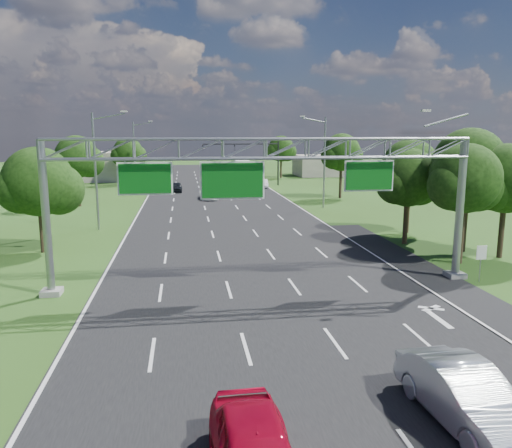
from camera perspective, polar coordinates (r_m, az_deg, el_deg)
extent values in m
plane|color=#294715|center=(45.09, -2.96, -0.27)|extent=(220.00, 220.00, 0.00)
cube|color=black|center=(45.09, -2.96, -0.27)|extent=(18.00, 180.00, 0.02)
cube|color=black|center=(32.60, 18.03, -4.92)|extent=(3.00, 30.00, 0.02)
cube|color=gray|center=(31.47, 21.78, -5.41)|extent=(1.00, 1.00, 0.30)
cylinder|color=gray|center=(30.70, 22.26, 1.53)|extent=(0.44, 0.44, 8.00)
cube|color=gray|center=(28.26, -22.31, -7.21)|extent=(1.00, 1.00, 0.30)
cylinder|color=gray|center=(27.40, -22.86, 0.50)|extent=(0.40, 0.40, 8.00)
cylinder|color=gray|center=(29.81, 20.90, 11.04)|extent=(2.54, 0.12, 0.79)
cube|color=beige|center=(29.27, 18.86, 12.16)|extent=(0.50, 0.22, 0.12)
cube|color=white|center=(26.30, -12.55, 5.09)|extent=(2.80, 0.05, 1.70)
cube|color=#0B5A14|center=(26.24, -12.56, 5.08)|extent=(2.62, 0.05, 1.52)
cube|color=white|center=(26.36, -2.70, 5.01)|extent=(3.40, 0.05, 2.00)
cube|color=#0B5A14|center=(26.30, -2.69, 5.00)|extent=(3.22, 0.05, 1.82)
cube|color=white|center=(28.07, 12.79, 5.40)|extent=(2.80, 0.05, 1.70)
cube|color=#0B5A14|center=(28.01, 12.83, 5.39)|extent=(2.62, 0.05, 1.52)
cylinder|color=gray|center=(30.90, 24.26, -4.24)|extent=(0.06, 0.06, 2.00)
cube|color=white|center=(30.72, 24.38, -2.99)|extent=(0.60, 0.04, 0.80)
cylinder|color=black|center=(80.70, 2.55, 6.93)|extent=(0.24, 0.24, 7.00)
cylinder|color=black|center=(79.67, -1.73, 9.13)|extent=(12.00, 0.18, 0.18)
imported|color=black|center=(79.23, -6.09, 8.67)|extent=(0.18, 0.22, 1.10)
imported|color=black|center=(79.58, -2.45, 8.73)|extent=(0.18, 0.22, 1.10)
imported|color=black|center=(80.24, 1.14, 8.75)|extent=(0.18, 0.22, 1.10)
cylinder|color=gray|center=(44.89, -17.87, 5.64)|extent=(0.20, 0.20, 10.00)
cylinder|color=gray|center=(44.59, -16.53, 11.74)|extent=(2.78, 0.12, 0.60)
cube|color=beige|center=(44.45, -14.86, 12.34)|extent=(0.55, 0.22, 0.12)
cylinder|color=gray|center=(79.56, -13.72, 7.69)|extent=(0.20, 0.20, 10.00)
cylinder|color=gray|center=(79.39, -12.92, 11.11)|extent=(2.78, 0.12, 0.60)
cube|color=beige|center=(79.31, -11.98, 11.44)|extent=(0.55, 0.22, 0.12)
cylinder|color=gray|center=(56.42, 7.83, 6.91)|extent=(0.20, 0.20, 10.00)
cylinder|color=gray|center=(55.99, 6.64, 11.72)|extent=(2.78, 0.12, 0.60)
cube|color=beige|center=(55.69, 5.33, 12.16)|extent=(0.55, 0.22, 0.12)
cylinder|color=#2D2116|center=(34.60, 22.39, -1.15)|extent=(0.36, 0.36, 3.74)
sphere|color=black|center=(34.12, 22.81, 4.84)|extent=(4.40, 4.40, 4.40)
sphere|color=black|center=(35.08, 23.96, 3.98)|extent=(3.30, 3.30, 3.30)
sphere|color=black|center=(33.40, 21.56, 4.07)|extent=(3.08, 3.08, 3.08)
cylinder|color=#2D2116|center=(38.11, 22.73, 0.17)|extent=(0.36, 0.36, 4.18)
sphere|color=black|center=(37.66, 23.17, 6.30)|extent=(5.00, 5.00, 5.00)
sphere|color=black|center=(38.70, 24.39, 5.37)|extent=(3.75, 3.75, 3.75)
sphere|color=black|center=(36.86, 21.85, 5.54)|extent=(3.50, 3.50, 3.50)
cylinder|color=#2D2116|center=(39.39, 16.72, 0.19)|extent=(0.36, 0.36, 3.30)
sphere|color=black|center=(38.96, 16.98, 5.14)|extent=(4.40, 4.40, 4.40)
sphere|color=black|center=(39.85, 18.13, 4.38)|extent=(3.30, 3.30, 3.30)
sphere|color=black|center=(38.32, 15.79, 4.45)|extent=(3.08, 3.08, 3.08)
cylinder|color=#2D2116|center=(37.32, 26.24, -0.82)|extent=(0.36, 0.36, 3.52)
sphere|color=black|center=(36.86, 26.68, 4.68)|extent=(4.60, 4.60, 4.60)
sphere|color=black|center=(36.07, 25.54, 3.94)|extent=(3.22, 3.22, 3.22)
cylinder|color=#2D2116|center=(43.79, 16.92, 1.31)|extent=(0.36, 0.36, 3.52)
sphere|color=black|center=(43.39, 17.17, 6.12)|extent=(4.80, 4.80, 4.80)
sphere|color=black|center=(44.32, 18.32, 5.36)|extent=(3.60, 3.60, 3.60)
sphere|color=black|center=(42.71, 15.99, 5.47)|extent=(3.36, 3.36, 3.36)
cylinder|color=#2D2116|center=(38.10, -23.25, -0.72)|extent=(0.36, 0.36, 3.08)
sphere|color=black|center=(37.64, -23.63, 4.46)|extent=(4.80, 4.80, 4.80)
sphere|color=black|center=(37.78, -21.65, 3.70)|extent=(3.60, 3.60, 3.60)
sphere|color=black|center=(37.70, -25.28, 3.61)|extent=(3.36, 3.36, 3.36)
cylinder|color=#2D2116|center=(60.68, -19.59, 3.67)|extent=(0.36, 0.36, 3.74)
sphere|color=black|center=(60.40, -19.81, 7.24)|extent=(4.80, 4.80, 4.80)
sphere|color=black|center=(60.60, -18.58, 6.76)|extent=(3.60, 3.60, 3.60)
sphere|color=black|center=(60.35, -20.85, 6.72)|extent=(3.36, 3.36, 3.36)
cylinder|color=#2D2116|center=(84.88, -14.33, 5.54)|extent=(0.36, 0.36, 3.30)
sphere|color=black|center=(84.67, -14.43, 7.95)|extent=(4.80, 4.80, 4.80)
sphere|color=black|center=(84.98, -13.58, 7.59)|extent=(3.60, 3.60, 3.60)
sphere|color=black|center=(84.52, -15.18, 7.58)|extent=(3.36, 3.36, 3.36)
cylinder|color=#2D2116|center=(65.59, 9.63, 4.68)|extent=(0.36, 0.36, 3.96)
sphere|color=black|center=(65.33, 9.74, 8.08)|extent=(4.80, 4.80, 4.80)
sphere|color=black|center=(66.11, 10.61, 7.56)|extent=(3.60, 3.60, 3.60)
sphere|color=black|center=(64.74, 8.89, 7.66)|extent=(3.36, 3.36, 3.36)
cylinder|color=#2D2116|center=(94.11, 2.87, 6.36)|extent=(0.36, 0.36, 3.52)
sphere|color=black|center=(93.93, 2.89, 8.60)|extent=(4.80, 4.80, 4.80)
sphere|color=black|center=(94.58, 3.56, 8.24)|extent=(3.60, 3.60, 3.60)
sphere|color=black|center=(93.45, 2.26, 8.30)|extent=(3.36, 3.36, 3.36)
cube|color=gray|center=(94.06, -19.33, 6.24)|extent=(14.00, 10.00, 5.00)
cube|color=gray|center=(100.34, 8.08, 6.65)|extent=(12.00, 9.00, 4.00)
imported|color=silver|center=(16.31, 22.81, -17.64)|extent=(2.15, 5.33, 1.72)
imported|color=#B9B9B9|center=(63.90, -5.28, 3.50)|extent=(2.12, 5.00, 1.44)
imported|color=black|center=(84.35, -5.11, 5.10)|extent=(2.36, 4.67, 1.26)
imported|color=black|center=(72.28, -9.08, 4.18)|extent=(1.68, 4.08, 1.38)
imported|color=silver|center=(77.04, 0.81, 4.65)|extent=(1.64, 3.99, 1.28)
cube|color=silver|center=(92.38, -1.62, 6.30)|extent=(2.86, 6.55, 3.22)
cube|color=silver|center=(87.96, -1.28, 5.71)|extent=(2.57, 2.47, 2.36)
cylinder|color=black|center=(88.09, -2.06, 5.29)|extent=(0.38, 1.07, 1.07)
cylinder|color=black|center=(88.38, -0.53, 5.31)|extent=(0.38, 1.07, 1.07)
cylinder|color=black|center=(94.47, -2.48, 5.63)|extent=(0.38, 1.07, 1.07)
cylinder|color=black|center=(94.74, -1.05, 5.65)|extent=(0.38, 1.07, 1.07)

